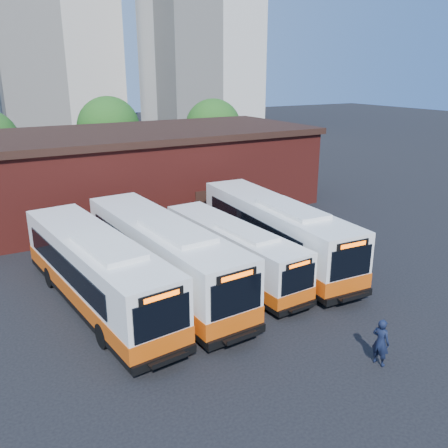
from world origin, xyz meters
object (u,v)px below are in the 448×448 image
bus_west (97,274)px  transit_worker (381,342)px  bus_east (275,233)px  bus_mideast (232,252)px  bus_midwest (162,257)px

bus_west → transit_worker: 13.05m
bus_east → transit_worker: bus_east is taller
bus_west → bus_mideast: bearing=-7.9°
bus_west → bus_midwest: (3.45, 0.25, 0.06)m
bus_west → bus_mideast: (7.37, -0.16, -0.28)m
bus_midwest → bus_mideast: (3.92, -0.41, -0.33)m
bus_midwest → transit_worker: (4.70, -10.41, -0.76)m
bus_west → bus_midwest: bus_midwest is taller
bus_west → bus_east: (10.78, 0.61, 0.03)m
bus_east → bus_mideast: bearing=-164.7°
bus_east → transit_worker: size_ratio=7.19×
bus_mideast → bus_east: size_ratio=0.82×
bus_mideast → bus_west: bearing=175.0°
bus_east → transit_worker: (-2.62, -10.77, -0.74)m
bus_west → bus_east: bearing=-3.4°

